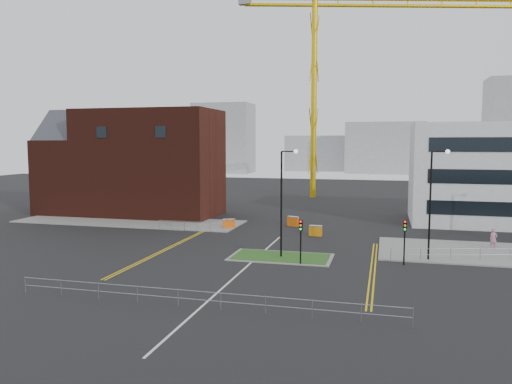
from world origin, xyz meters
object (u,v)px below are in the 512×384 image
tower_crane (348,45)px  streetlamp_island (284,194)px  traffic_light_island (301,233)px  pedestrian (493,239)px

tower_crane → streetlamp_island: 52.98m
tower_crane → traffic_light_island: bearing=-89.5°
tower_crane → streetlamp_island: bearing=-91.6°
streetlamp_island → pedestrian: 20.17m
tower_crane → streetlamp_island: size_ratio=5.57×
traffic_light_island → pedestrian: bearing=32.3°
streetlamp_island → traffic_light_island: size_ratio=2.52×
streetlamp_island → pedestrian: size_ratio=4.76×
traffic_light_island → tower_crane: bearing=90.5°
tower_crane → traffic_light_island: (0.45, -50.64, -23.86)m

